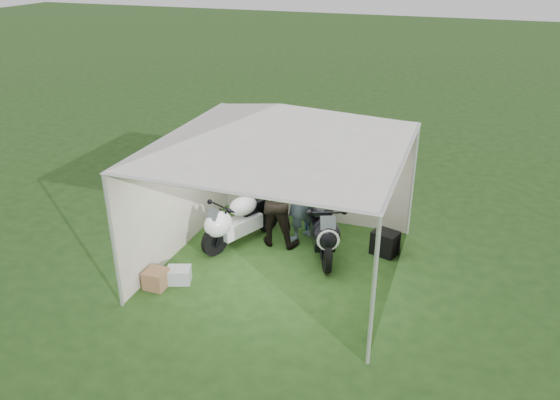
# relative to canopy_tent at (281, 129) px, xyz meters

# --- Properties ---
(ground) EXTENTS (80.00, 80.00, 0.00)m
(ground) POSITION_rel_canopy_tent_xyz_m (0.00, -0.03, -2.58)
(ground) COLOR #1E3B13
(ground) RESTS_ON ground
(canopy_tent) EXTENTS (5.66, 5.66, 3.00)m
(canopy_tent) POSITION_rel_canopy_tent_xyz_m (0.00, 0.00, 0.00)
(canopy_tent) COLOR silver
(canopy_tent) RESTS_ON ground
(motorcycle_white) EXTENTS (1.03, 1.83, 0.96)m
(motorcycle_white) POSITION_rel_canopy_tent_xyz_m (-1.04, 0.45, -2.04)
(motorcycle_white) COLOR black
(motorcycle_white) RESTS_ON ground
(motorcycle_black) EXTENTS (1.12, 2.08, 1.09)m
(motorcycle_black) POSITION_rel_canopy_tent_xyz_m (0.57, 0.68, -1.97)
(motorcycle_black) COLOR black
(motorcycle_black) RESTS_ON ground
(paddock_stand) EXTENTS (0.49, 0.41, 0.32)m
(paddock_stand) POSITION_rel_canopy_tent_xyz_m (0.18, 1.61, -2.42)
(paddock_stand) COLOR #102CAE
(paddock_stand) RESTS_ON ground
(person_dark_jacket) EXTENTS (0.95, 0.75, 1.93)m
(person_dark_jacket) POSITION_rel_canopy_tent_xyz_m (-0.36, 0.75, -1.61)
(person_dark_jacket) COLOR black
(person_dark_jacket) RESTS_ON ground
(person_blue_jacket) EXTENTS (0.73, 0.83, 1.90)m
(person_blue_jacket) POSITION_rel_canopy_tent_xyz_m (0.04, 1.06, -1.62)
(person_blue_jacket) COLOR slate
(person_blue_jacket) RESTS_ON ground
(equipment_box) EXTENTS (0.55, 0.49, 0.46)m
(equipment_box) POSITION_rel_canopy_tent_xyz_m (1.70, 1.03, -2.35)
(equipment_box) COLOR black
(equipment_box) RESTS_ON ground
(crate_0) EXTENTS (0.48, 0.43, 0.27)m
(crate_0) POSITION_rel_canopy_tent_xyz_m (-1.47, -1.12, -2.44)
(crate_0) COLOR #B1B5B9
(crate_0) RESTS_ON ground
(crate_1) EXTENTS (0.36, 0.36, 0.32)m
(crate_1) POSITION_rel_canopy_tent_xyz_m (-1.75, -1.39, -2.42)
(crate_1) COLOR #876040
(crate_1) RESTS_ON ground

